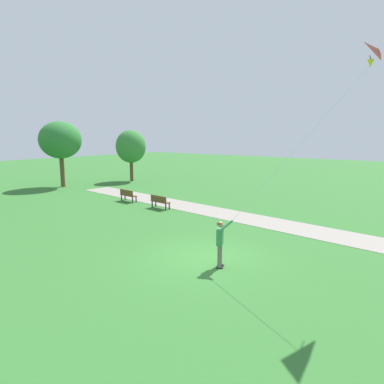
% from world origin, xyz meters
% --- Properties ---
extents(ground_plane, '(120.00, 120.00, 0.00)m').
position_xyz_m(ground_plane, '(0.00, 0.00, 0.00)').
color(ground_plane, '#33702D').
extents(walkway_path, '(5.18, 32.09, 0.02)m').
position_xyz_m(walkway_path, '(6.65, 2.00, 0.01)').
color(walkway_path, gray).
rests_on(walkway_path, ground).
extents(person_kite_flyer, '(0.50, 0.63, 1.83)m').
position_xyz_m(person_kite_flyer, '(-0.45, -0.96, 1.05)').
color(person_kite_flyer, '#232328').
rests_on(person_kite_flyer, ground).
extents(flying_kite, '(2.34, 3.89, 5.80)m').
position_xyz_m(flying_kite, '(1.40, -4.83, 7.18)').
color(flying_kite, red).
extents(park_bench_near_walkway, '(0.57, 1.53, 0.88)m').
position_xyz_m(park_bench_near_walkway, '(5.46, 7.62, 0.51)').
color(park_bench_near_walkway, brown).
rests_on(park_bench_near_walkway, ground).
extents(park_bench_far_walkway, '(0.57, 1.53, 0.88)m').
position_xyz_m(park_bench_far_walkway, '(5.77, 11.11, 0.51)').
color(park_bench_far_walkway, brown).
rests_on(park_bench_far_walkway, ground).
extents(tree_treeline_center, '(3.82, 3.79, 6.08)m').
position_xyz_m(tree_treeline_center, '(6.84, 21.40, 4.34)').
color(tree_treeline_center, brown).
rests_on(tree_treeline_center, ground).
extents(tree_lakeside_far, '(3.08, 3.17, 5.36)m').
position_xyz_m(tree_lakeside_far, '(13.54, 19.26, 3.63)').
color(tree_lakeside_far, brown).
rests_on(tree_lakeside_far, ground).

